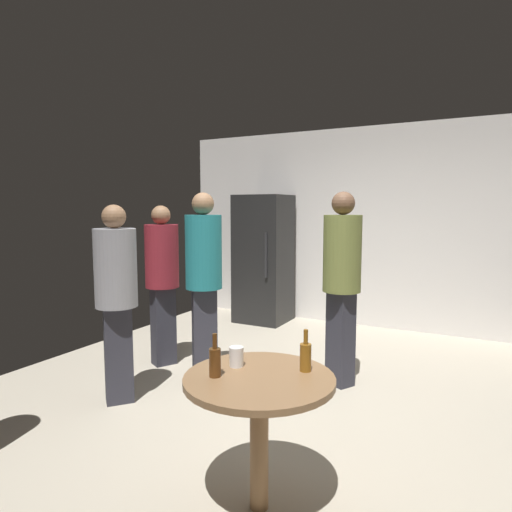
% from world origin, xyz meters
% --- Properties ---
extents(ground_plane, '(5.20, 5.20, 0.10)m').
position_xyz_m(ground_plane, '(0.00, 0.00, -0.05)').
color(ground_plane, '#B2A893').
extents(wall_back, '(5.32, 0.06, 2.70)m').
position_xyz_m(wall_back, '(0.00, 2.63, 1.35)').
color(wall_back, silver).
rests_on(wall_back, ground_plane).
extents(refrigerator, '(0.70, 0.68, 1.80)m').
position_xyz_m(refrigerator, '(-1.31, 2.20, 0.90)').
color(refrigerator, black).
rests_on(refrigerator, ground_plane).
extents(foreground_table, '(0.80, 0.80, 0.73)m').
position_xyz_m(foreground_table, '(0.49, -1.42, 0.63)').
color(foreground_table, olive).
rests_on(foreground_table, ground_plane).
extents(beer_bottle_amber, '(0.06, 0.06, 0.23)m').
position_xyz_m(beer_bottle_amber, '(0.68, -1.23, 0.82)').
color(beer_bottle_amber, '#8C5919').
rests_on(beer_bottle_amber, foreground_table).
extents(beer_bottle_brown, '(0.06, 0.06, 0.23)m').
position_xyz_m(beer_bottle_brown, '(0.29, -1.53, 0.82)').
color(beer_bottle_brown, '#593314').
rests_on(beer_bottle_brown, foreground_table).
extents(plastic_cup_white, '(0.08, 0.08, 0.11)m').
position_xyz_m(plastic_cup_white, '(0.31, -1.34, 0.79)').
color(plastic_cup_white, white).
rests_on(plastic_cup_white, foreground_table).
extents(person_in_olive_shirt, '(0.46, 0.46, 1.76)m').
position_xyz_m(person_in_olive_shirt, '(0.37, 0.44, 1.03)').
color(person_in_olive_shirt, '#2D2D38').
rests_on(person_in_olive_shirt, ground_plane).
extents(person_in_gray_shirt, '(0.48, 0.48, 1.64)m').
position_xyz_m(person_in_gray_shirt, '(-1.15, -0.78, 0.96)').
color(person_in_gray_shirt, '#2D2D38').
rests_on(person_in_gray_shirt, ground_plane).
extents(person_in_teal_shirt, '(0.48, 0.48, 1.76)m').
position_xyz_m(person_in_teal_shirt, '(-0.82, -0.01, 1.03)').
color(person_in_teal_shirt, '#2D2D38').
rests_on(person_in_teal_shirt, ground_plane).
extents(person_in_maroon_shirt, '(0.46, 0.46, 1.64)m').
position_xyz_m(person_in_maroon_shirt, '(-1.42, 0.11, 0.96)').
color(person_in_maroon_shirt, '#2D2D38').
rests_on(person_in_maroon_shirt, ground_plane).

